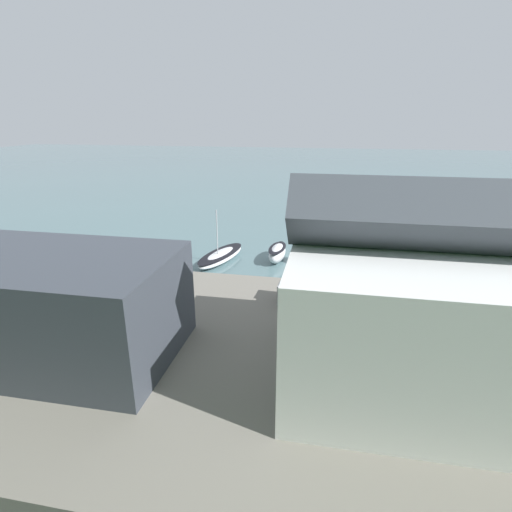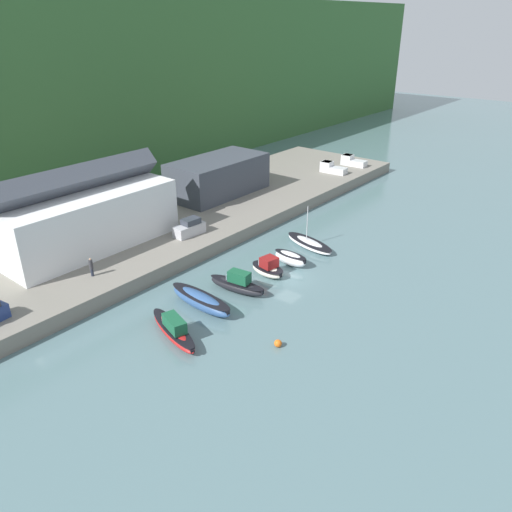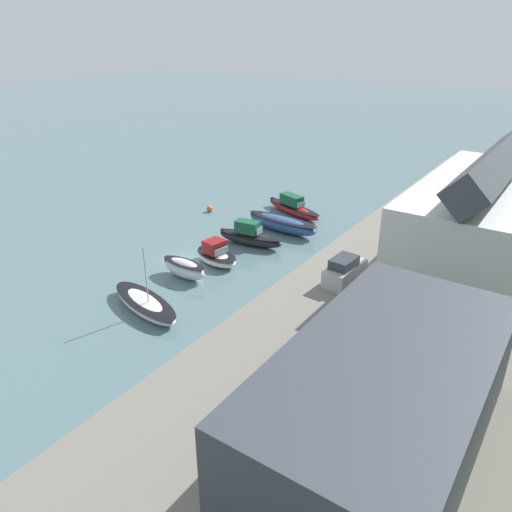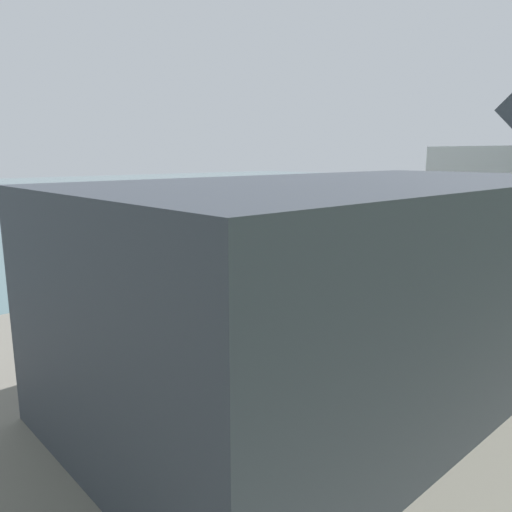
% 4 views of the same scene
% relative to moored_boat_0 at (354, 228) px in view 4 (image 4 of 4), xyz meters
% --- Properties ---
extents(ground_plane, '(320.00, 320.00, 0.00)m').
position_rel_moored_boat_0_xyz_m(ground_plane, '(16.44, -1.47, -0.80)').
color(ground_plane, slate).
extents(quay_promenade, '(96.72, 21.65, 1.78)m').
position_rel_moored_boat_0_xyz_m(quay_promenade, '(16.44, 20.11, 0.09)').
color(quay_promenade, gray).
rests_on(quay_promenade, ground_plane).
extents(yacht_club_building, '(16.15, 8.05, 5.64)m').
position_rel_moored_boat_0_xyz_m(yacht_club_building, '(30.03, 22.25, 3.80)').
color(yacht_club_building, '#3D424C').
rests_on(yacht_club_building, quay_promenade).
extents(moored_boat_0, '(4.18, 8.49, 2.23)m').
position_rel_moored_boat_0_xyz_m(moored_boat_0, '(0.00, 0.00, 0.00)').
color(moored_boat_0, red).
rests_on(moored_boat_0, ground_plane).
extents(moored_boat_1, '(2.59, 8.61, 1.60)m').
position_rel_moored_boat_0_xyz_m(moored_boat_1, '(5.31, 1.73, 0.05)').
color(moored_boat_1, '#33568E').
rests_on(moored_boat_1, ground_plane).
extents(moored_boat_2, '(2.67, 7.07, 2.50)m').
position_rel_moored_boat_0_xyz_m(moored_boat_2, '(10.25, 1.02, 0.11)').
color(moored_boat_2, black).
rests_on(moored_boat_2, ground_plane).
extents(moored_boat_3, '(3.15, 4.94, 2.27)m').
position_rel_moored_boat_0_xyz_m(moored_boat_3, '(15.54, 0.92, 0.02)').
color(moored_boat_3, white).
rests_on(moored_boat_3, ground_plane).
extents(moored_boat_4, '(1.86, 4.64, 1.66)m').
position_rel_moored_boat_0_xyz_m(moored_boat_4, '(19.27, 0.39, 0.08)').
color(moored_boat_4, white).
rests_on(moored_boat_4, ground_plane).
extents(moored_boat_5, '(4.40, 8.37, 5.52)m').
position_rel_moored_boat_0_xyz_m(moored_boat_5, '(25.06, 1.49, -0.29)').
color(moored_boat_5, white).
rests_on(moored_boat_5, ground_plane).
extents(parked_car_0, '(4.30, 2.05, 2.16)m').
position_rel_moored_boat_0_xyz_m(parked_car_0, '(15.29, 13.58, 1.90)').
color(parked_car_0, '#B7B7BC').
rests_on(parked_car_0, quay_promenade).
extents(person_on_quay, '(0.40, 0.40, 2.14)m').
position_rel_moored_boat_0_xyz_m(person_on_quay, '(0.54, 13.46, 2.08)').
color(person_on_quay, '#232838').
rests_on(person_on_quay, quay_promenade).
extents(mooring_buoy_0, '(0.72, 0.72, 0.72)m').
position_rel_moored_boat_0_xyz_m(mooring_buoy_0, '(4.91, -8.54, -0.43)').
color(mooring_buoy_0, orange).
rests_on(mooring_buoy_0, ground_plane).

